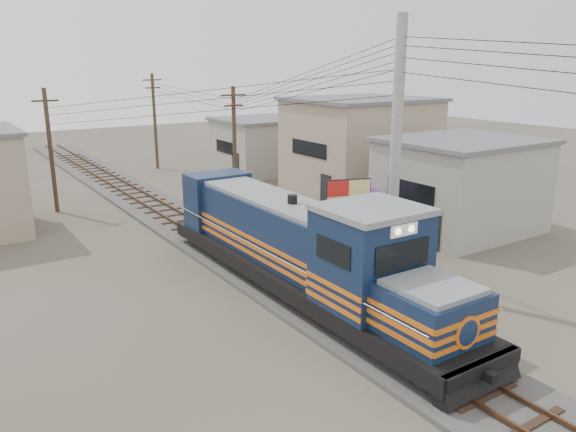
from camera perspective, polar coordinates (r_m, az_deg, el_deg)
ground at (r=20.72m, az=2.09°, el=-8.39°), size 120.00×120.00×0.00m
ballast at (r=28.92m, az=-9.43°, el=-1.44°), size 3.60×70.00×0.16m
track at (r=28.87m, az=-9.45°, el=-1.10°), size 1.15×70.00×0.12m
locomotive at (r=20.44m, az=1.37°, el=-3.43°), size 2.99×16.29×4.04m
utility_pole_main at (r=21.09m, az=10.85°, el=5.98°), size 0.40×0.40×10.00m
wooden_pole_mid at (r=33.60m, az=-5.46°, el=7.32°), size 1.60×0.24×7.00m
wooden_pole_far at (r=46.43m, az=-13.39°, el=9.51°), size 1.60×0.24×7.50m
wooden_pole_left at (r=34.29m, az=-22.99°, el=6.34°), size 1.60×0.24×7.00m
power_lines at (r=26.29m, az=-9.07°, el=13.49°), size 9.65×19.00×3.30m
shophouse_front at (r=29.71m, az=17.08°, el=3.07°), size 7.35×6.30×4.70m
shophouse_mid at (r=36.51m, az=7.31°, el=7.00°), size 8.40×7.35×6.20m
shophouse_back at (r=43.87m, az=-2.80°, el=7.18°), size 6.30×6.30×4.20m
billboard at (r=25.47m, az=6.13°, el=1.84°), size 2.05×0.81×3.29m
market_umbrella at (r=28.05m, az=7.11°, el=2.92°), size 3.18×3.18×2.67m
vendor at (r=28.72m, az=5.49°, el=0.28°), size 0.66×0.44×1.80m
plant_nursery at (r=27.36m, az=5.63°, el=-1.41°), size 3.34×3.03×1.12m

